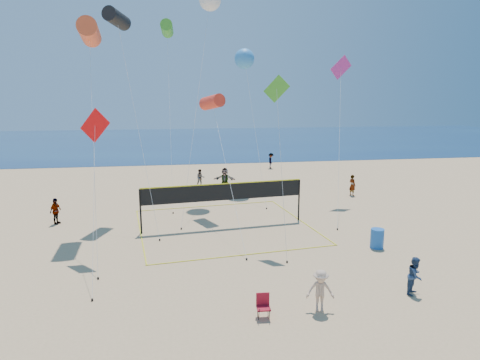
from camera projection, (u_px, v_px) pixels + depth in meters
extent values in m
cube|color=navy|center=(184.00, 141.00, 72.03)|extent=(140.00, 50.00, 0.03)
imported|color=navy|center=(415.00, 276.00, 16.79)|extent=(0.93, 0.92, 1.52)
imported|color=#CEA789|center=(320.00, 291.00, 15.45)|extent=(1.11, 0.78, 1.57)
imported|color=gray|center=(56.00, 211.00, 25.87)|extent=(0.73, 1.02, 1.60)
imported|color=gray|center=(225.00, 180.00, 34.55)|extent=(1.87, 1.08, 1.92)
imported|color=gray|center=(352.00, 185.00, 33.12)|extent=(0.59, 0.70, 1.64)
imported|color=gray|center=(200.00, 178.00, 36.41)|extent=(0.75, 0.60, 1.48)
imported|color=gray|center=(271.00, 161.00, 45.31)|extent=(0.78, 1.14, 1.62)
cube|color=maroon|center=(263.00, 308.00, 15.00)|extent=(0.50, 0.46, 0.05)
cube|color=maroon|center=(263.00, 299.00, 15.13)|extent=(0.47, 0.07, 0.47)
cylinder|color=black|center=(259.00, 315.00, 14.85)|extent=(0.04, 0.24, 0.61)
cylinder|color=black|center=(257.00, 311.00, 15.18)|extent=(0.04, 0.24, 0.61)
cylinder|color=black|center=(270.00, 315.00, 14.88)|extent=(0.04, 0.24, 0.61)
cylinder|color=black|center=(268.00, 310.00, 15.22)|extent=(0.04, 0.24, 0.61)
cylinder|color=#1B5BB4|center=(377.00, 238.00, 21.89)|extent=(0.83, 0.83, 1.00)
cylinder|color=black|center=(141.00, 211.00, 24.00)|extent=(0.10, 0.10, 2.57)
cylinder|color=black|center=(299.00, 200.00, 26.60)|extent=(0.10, 0.10, 2.57)
cube|color=black|center=(224.00, 192.00, 25.14)|extent=(9.57, 1.18, 0.96)
cube|color=yellow|center=(224.00, 184.00, 25.04)|extent=(9.57, 1.19, 0.06)
cube|color=yellow|center=(247.00, 255.00, 21.01)|extent=(9.77, 1.24, 0.02)
cube|color=yellow|center=(208.00, 206.00, 30.09)|extent=(9.77, 1.24, 0.02)
cylinder|color=#EB5329|center=(89.00, 32.00, 23.23)|extent=(1.24, 2.62, 1.40)
cylinder|color=silver|center=(93.00, 140.00, 20.73)|extent=(0.98, 7.60, 11.03)
cylinder|color=black|center=(98.00, 278.00, 18.22)|extent=(0.08, 0.08, 0.10)
cylinder|color=black|center=(117.00, 18.00, 26.10)|extent=(1.60, 2.36, 1.19)
cylinder|color=silver|center=(137.00, 122.00, 24.56)|extent=(2.31, 6.07, 12.25)
cylinder|color=black|center=(160.00, 240.00, 23.02)|extent=(0.08, 0.08, 0.10)
cylinder|color=red|center=(212.00, 102.00, 27.31)|extent=(1.62, 2.19, 1.11)
cylinder|color=silver|center=(227.00, 169.00, 23.82)|extent=(0.75, 8.81, 7.22)
cylinder|color=black|center=(247.00, 259.00, 20.33)|extent=(0.08, 0.08, 0.10)
cube|color=#F60A0D|center=(95.00, 126.00, 20.31)|extent=(1.52, 0.80, 1.68)
cylinder|color=silver|center=(94.00, 203.00, 18.31)|extent=(0.42, 5.49, 6.25)
cylinder|color=black|center=(92.00, 300.00, 16.31)|extent=(0.08, 0.08, 0.10)
cube|color=green|center=(277.00, 89.00, 21.25)|extent=(1.19, 0.78, 1.38)
cylinder|color=silver|center=(282.00, 173.00, 20.62)|extent=(0.09, 2.93, 7.97)
cylinder|color=black|center=(287.00, 262.00, 19.99)|extent=(0.08, 0.08, 0.10)
cube|color=#C13093|center=(341.00, 67.00, 30.57)|extent=(1.74, 0.38, 1.74)
cylinder|color=silver|center=(339.00, 140.00, 27.70)|extent=(2.78, 7.46, 9.59)
cylinder|color=black|center=(337.00, 229.00, 24.83)|extent=(0.08, 0.08, 0.10)
sphere|color=white|center=(210.00, 0.00, 30.94)|extent=(2.04, 2.04, 1.61)
cylinder|color=silver|center=(197.00, 102.00, 27.94)|extent=(2.68, 8.74, 14.43)
cylinder|color=black|center=(181.00, 229.00, 24.94)|extent=(0.08, 0.08, 0.10)
sphere|color=#348BDD|center=(244.00, 59.00, 33.85)|extent=(1.62, 1.62, 1.58)
cylinder|color=silver|center=(255.00, 128.00, 31.60)|extent=(0.42, 6.86, 10.46)
cylinder|color=black|center=(267.00, 208.00, 29.35)|extent=(0.08, 0.08, 0.10)
cylinder|color=green|center=(167.00, 28.00, 33.94)|extent=(1.05, 2.30, 1.24)
cylinder|color=silver|center=(170.00, 112.00, 31.09)|extent=(0.06, 8.54, 12.83)
cylinder|color=black|center=(173.00, 213.00, 28.23)|extent=(0.08, 0.08, 0.10)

